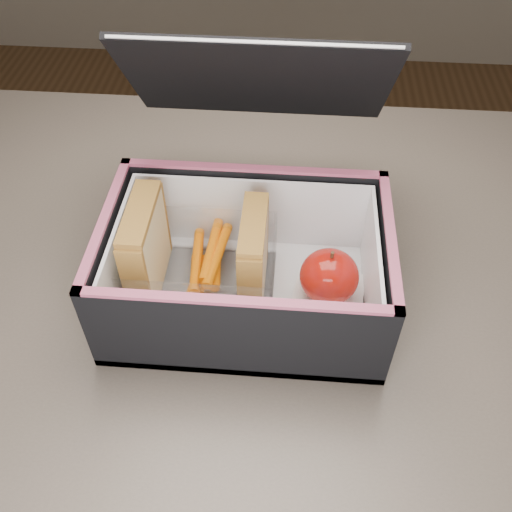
% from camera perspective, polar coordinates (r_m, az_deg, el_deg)
% --- Properties ---
extents(ground, '(4.00, 4.00, 0.00)m').
position_cam_1_polar(ground, '(1.34, -0.32, -24.08)').
color(ground, brown).
rests_on(ground, ground).
extents(kitchen_table, '(1.20, 0.80, 0.75)m').
position_cam_1_polar(kitchen_table, '(0.75, -0.53, -7.29)').
color(kitchen_table, brown).
rests_on(kitchen_table, ground).
extents(lunch_bag, '(0.30, 0.32, 0.27)m').
position_cam_1_polar(lunch_bag, '(0.61, -0.96, -0.23)').
color(lunch_bag, black).
rests_on(lunch_bag, kitchen_table).
extents(plastic_tub, '(0.16, 0.12, 0.07)m').
position_cam_1_polar(plastic_tub, '(0.63, -5.53, -0.94)').
color(plastic_tub, white).
rests_on(plastic_tub, lunch_bag).
extents(sandwich_left, '(0.03, 0.10, 0.11)m').
position_cam_1_polar(sandwich_left, '(0.63, -10.96, 0.82)').
color(sandwich_left, '#D1B581').
rests_on(sandwich_left, plastic_tub).
extents(sandwich_right, '(0.03, 0.09, 0.10)m').
position_cam_1_polar(sandwich_right, '(0.61, -0.26, 0.01)').
color(sandwich_right, '#D1B581').
rests_on(sandwich_right, plastic_tub).
extents(carrot_sticks, '(0.05, 0.14, 0.03)m').
position_cam_1_polar(carrot_sticks, '(0.65, -5.07, -0.95)').
color(carrot_sticks, orange).
rests_on(carrot_sticks, plastic_tub).
extents(paper_napkin, '(0.09, 0.09, 0.01)m').
position_cam_1_polar(paper_napkin, '(0.64, 7.18, -4.13)').
color(paper_napkin, white).
rests_on(paper_napkin, lunch_bag).
extents(red_apple, '(0.07, 0.07, 0.07)m').
position_cam_1_polar(red_apple, '(0.62, 7.33, -2.04)').
color(red_apple, maroon).
rests_on(red_apple, paper_napkin).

